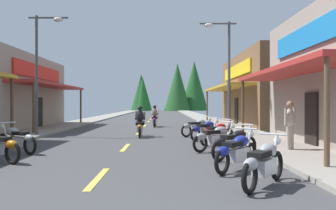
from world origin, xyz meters
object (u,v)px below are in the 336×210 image
streetlamp_right (224,61)px  motorcycle_parked_left_4 (17,139)px  rider_cruising_trailing (155,118)px  motorcycle_parked_right_2 (235,143)px  motorcycle_parked_right_5 (206,130)px  motorcycle_parked_right_6 (198,127)px  motorcycle_parked_right_3 (216,137)px  motorcycle_parked_right_4 (217,133)px  pedestrian_by_shop (290,122)px  motorcycle_parked_right_1 (237,151)px  motorcycle_parked_right_0 (264,163)px  streetlamp_left (42,58)px  rider_cruising_lead (140,124)px

streetlamp_right → motorcycle_parked_left_4: 11.49m
streetlamp_right → motorcycle_parked_left_4: (-8.19, -7.27, -3.49)m
streetlamp_right → rider_cruising_trailing: size_ratio=2.86×
motorcycle_parked_right_2 → motorcycle_parked_right_5: bearing=51.0°
motorcycle_parked_right_6 → rider_cruising_trailing: (-2.40, 7.56, 0.17)m
motorcycle_parked_right_3 → motorcycle_parked_right_6: 5.62m
motorcycle_parked_right_2 → motorcycle_parked_right_4: size_ratio=1.03×
motorcycle_parked_right_5 → motorcycle_parked_right_6: same height
motorcycle_parked_right_6 → pedestrian_by_shop: bearing=-99.4°
motorcycle_parked_left_4 → pedestrian_by_shop: 9.26m
motorcycle_parked_right_3 → pedestrian_by_shop: pedestrian_by_shop is taller
motorcycle_parked_right_1 → motorcycle_parked_right_6: size_ratio=0.93×
motorcycle_parked_right_3 → motorcycle_parked_right_4: 1.88m
motorcycle_parked_right_0 → motorcycle_parked_right_4: same height
motorcycle_parked_right_2 → motorcycle_parked_right_3: same height
streetlamp_left → streetlamp_right: 9.48m
motorcycle_parked_right_1 → rider_cruising_trailing: 17.00m
motorcycle_parked_right_3 → rider_cruising_lead: bearing=85.7°
motorcycle_parked_right_5 → pedestrian_by_shop: (2.38, -4.08, 0.54)m
streetlamp_left → motorcycle_parked_right_1: bearing=-49.1°
motorcycle_parked_right_3 → motorcycle_parked_left_4: bearing=150.5°
rider_cruising_lead → pedestrian_by_shop: bearing=-139.0°
rider_cruising_lead → pedestrian_by_shop: (5.50, -5.87, 0.38)m
streetlamp_left → pedestrian_by_shop: bearing=-29.9°
motorcycle_parked_right_5 → motorcycle_parked_left_4: bearing=167.8°
pedestrian_by_shop → streetlamp_right: bearing=153.5°
streetlamp_right → rider_cruising_lead: bearing=-163.2°
motorcycle_parked_right_2 → rider_cruising_trailing: 15.23m
rider_cruising_lead → pedestrian_by_shop: pedestrian_by_shop is taller
rider_cruising_lead → streetlamp_left: bearing=86.2°
motorcycle_parked_left_4 → rider_cruising_lead: rider_cruising_lead is taller
pedestrian_by_shop → motorcycle_parked_right_1: bearing=-72.3°
streetlamp_left → rider_cruising_lead: 5.97m
motorcycle_parked_right_3 → pedestrian_by_shop: size_ratio=1.04×
motorcycle_parked_right_0 → motorcycle_parked_right_2: (0.13, 3.58, 0.00)m
motorcycle_parked_right_3 → pedestrian_by_shop: 2.55m
motorcycle_parked_right_0 → motorcycle_parked_right_5: bearing=36.6°
streetlamp_left → motorcycle_parked_right_4: streetlamp_left is taller
motorcycle_parked_right_6 → rider_cruising_trailing: size_ratio=0.87×
streetlamp_left → rider_cruising_lead: size_ratio=2.86×
motorcycle_parked_right_3 → rider_cruising_trailing: size_ratio=0.86×
motorcycle_parked_right_0 → pedestrian_by_shop: pedestrian_by_shop is taller
streetlamp_left → pedestrian_by_shop: size_ratio=3.47×
streetlamp_right → motorcycle_parked_right_5: streetlamp_right is taller
streetlamp_right → motorcycle_parked_left_4: size_ratio=3.35×
motorcycle_parked_right_4 → rider_cruising_lead: rider_cruising_lead is taller
motorcycle_parked_right_5 → rider_cruising_lead: size_ratio=0.76×
motorcycle_parked_left_4 → pedestrian_by_shop: (9.24, 0.05, 0.54)m
rider_cruising_lead → motorcycle_parked_right_0: bearing=-165.6°
motorcycle_parked_right_6 → rider_cruising_lead: bearing=150.9°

